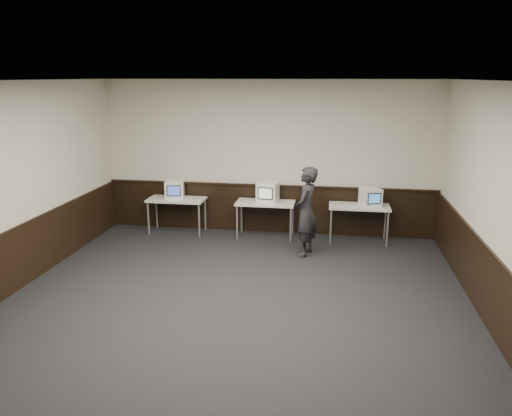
{
  "coord_description": "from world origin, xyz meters",
  "views": [
    {
      "loc": [
        1.35,
        -6.25,
        3.26
      ],
      "look_at": [
        0.12,
        1.6,
        1.15
      ],
      "focal_mm": 35.0,
      "sensor_mm": 36.0,
      "label": 1
    }
  ],
  "objects_px": {
    "desk_center": "(265,205)",
    "desk_right": "(359,209)",
    "desk_left": "(177,202)",
    "emac_center": "(268,192)",
    "emac_right": "(370,197)",
    "person": "(306,212)",
    "emac_left": "(175,189)"
  },
  "relations": [
    {
      "from": "desk_center",
      "to": "desk_right",
      "type": "height_order",
      "value": "same"
    },
    {
      "from": "desk_left",
      "to": "emac_center",
      "type": "height_order",
      "value": "emac_center"
    },
    {
      "from": "desk_right",
      "to": "emac_right",
      "type": "bearing_deg",
      "value": -4.06
    },
    {
      "from": "emac_center",
      "to": "person",
      "type": "bearing_deg",
      "value": -43.01
    },
    {
      "from": "emac_center",
      "to": "emac_right",
      "type": "xyz_separation_m",
      "value": [
        2.06,
        -0.03,
        -0.02
      ]
    },
    {
      "from": "desk_center",
      "to": "emac_left",
      "type": "relative_size",
      "value": 2.49
    },
    {
      "from": "desk_left",
      "to": "desk_center",
      "type": "xyz_separation_m",
      "value": [
        1.9,
        0.0,
        0.0
      ]
    },
    {
      "from": "emac_left",
      "to": "person",
      "type": "bearing_deg",
      "value": -31.96
    },
    {
      "from": "desk_left",
      "to": "emac_right",
      "type": "xyz_separation_m",
      "value": [
        4.01,
        -0.01,
        0.25
      ]
    },
    {
      "from": "desk_center",
      "to": "emac_center",
      "type": "relative_size",
      "value": 2.51
    },
    {
      "from": "desk_right",
      "to": "emac_right",
      "type": "height_order",
      "value": "emac_right"
    },
    {
      "from": "desk_left",
      "to": "emac_center",
      "type": "xyz_separation_m",
      "value": [
        1.95,
        0.01,
        0.28
      ]
    },
    {
      "from": "emac_left",
      "to": "emac_right",
      "type": "height_order",
      "value": "emac_left"
    },
    {
      "from": "person",
      "to": "desk_right",
      "type": "bearing_deg",
      "value": 147.23
    },
    {
      "from": "desk_right",
      "to": "emac_left",
      "type": "distance_m",
      "value": 3.85
    },
    {
      "from": "desk_right",
      "to": "person",
      "type": "bearing_deg",
      "value": -136.67
    },
    {
      "from": "desk_center",
      "to": "desk_right",
      "type": "bearing_deg",
      "value": 0.0
    },
    {
      "from": "emac_center",
      "to": "desk_center",
      "type": "bearing_deg",
      "value": -157.75
    },
    {
      "from": "emac_left",
      "to": "emac_right",
      "type": "xyz_separation_m",
      "value": [
        4.04,
        -0.02,
        -0.01
      ]
    },
    {
      "from": "desk_left",
      "to": "desk_right",
      "type": "height_order",
      "value": "same"
    },
    {
      "from": "desk_left",
      "to": "desk_right",
      "type": "bearing_deg",
      "value": 0.0
    },
    {
      "from": "desk_center",
      "to": "desk_left",
      "type": "bearing_deg",
      "value": 180.0
    },
    {
      "from": "desk_center",
      "to": "emac_left",
      "type": "xyz_separation_m",
      "value": [
        -1.94,
        0.01,
        0.26
      ]
    },
    {
      "from": "desk_right",
      "to": "emac_center",
      "type": "height_order",
      "value": "emac_center"
    },
    {
      "from": "desk_center",
      "to": "desk_right",
      "type": "distance_m",
      "value": 1.9
    },
    {
      "from": "emac_right",
      "to": "desk_left",
      "type": "bearing_deg",
      "value": 160.65
    },
    {
      "from": "desk_left",
      "to": "emac_center",
      "type": "relative_size",
      "value": 2.51
    },
    {
      "from": "emac_right",
      "to": "desk_center",
      "type": "bearing_deg",
      "value": 160.46
    },
    {
      "from": "emac_right",
      "to": "person",
      "type": "xyz_separation_m",
      "value": [
        -1.22,
        -0.94,
        -0.1
      ]
    },
    {
      "from": "desk_left",
      "to": "desk_right",
      "type": "xyz_separation_m",
      "value": [
        3.8,
        0.0,
        0.0
      ]
    },
    {
      "from": "desk_left",
      "to": "emac_left",
      "type": "bearing_deg",
      "value": 165.26
    },
    {
      "from": "desk_center",
      "to": "desk_right",
      "type": "relative_size",
      "value": 1.0
    }
  ]
}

